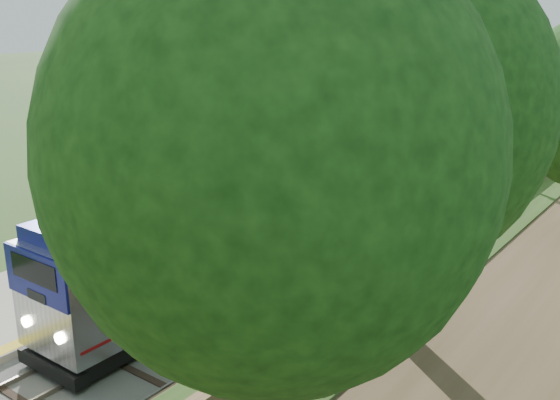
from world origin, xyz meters
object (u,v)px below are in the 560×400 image
Objects in this scene: station_building at (250,109)px; signal_farside at (496,160)px; lamppost_far at (68,253)px; train at (557,101)px.

signal_farside is at bearing -14.81° from station_building.
lamppost_far is at bearing -66.39° from station_building.
train is at bearing 66.91° from station_building.
signal_farside is (20.20, -5.34, -0.19)m from station_building.
station_building reaches higher than lamppost_far.
station_building is 0.07× the size of train.
train is 28.84× the size of lamppost_far.
lamppost_far is (-3.83, -56.10, -0.02)m from train.
station_building is 35.74m from train.
signal_farside is (6.20, -38.18, 1.61)m from train.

